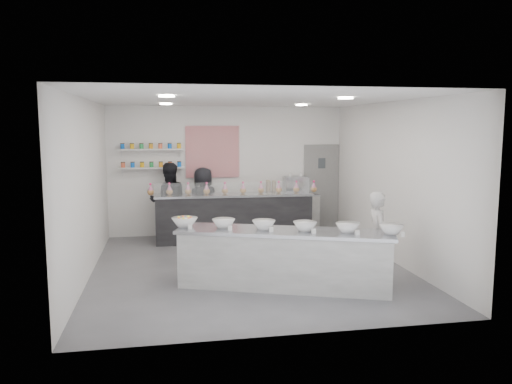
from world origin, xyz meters
The scene contains 26 objects.
floor centered at (0.00, 0.00, 0.00)m, with size 6.00×6.00×0.00m, color #515156.
ceiling centered at (0.00, 0.00, 3.00)m, with size 6.00×6.00×0.00m, color white.
back_wall centered at (0.00, 3.00, 1.50)m, with size 5.50×5.50×0.00m, color white.
left_wall centered at (-2.75, 0.00, 1.50)m, with size 6.00×6.00×0.00m, color white.
right_wall centered at (2.75, 0.00, 1.50)m, with size 6.00×6.00×0.00m, color white.
back_door centered at (2.30, 2.97, 1.05)m, with size 0.88×0.04×2.10m, color gray.
pattern_panel centered at (-0.35, 2.98, 1.95)m, with size 1.25×0.03×1.20m, color #AC1323.
jar_shelf_lower centered at (-1.75, 2.90, 1.60)m, with size 1.45×0.22×0.04m, color silver.
jar_shelf_upper centered at (-1.75, 2.90, 2.02)m, with size 1.45×0.22×0.04m, color silver.
preserve_jars centered at (-1.75, 2.88, 1.88)m, with size 1.45×0.10×0.56m, color #F86941, non-canonical shape.
downlight_0 centered at (-1.40, -1.00, 2.98)m, with size 0.24×0.24×0.02m, color white.
downlight_1 centered at (1.40, -1.00, 2.98)m, with size 0.24×0.24×0.02m, color white.
downlight_2 centered at (-1.40, 1.60, 2.98)m, with size 0.24×0.24×0.02m, color white.
downlight_3 centered at (1.40, 1.60, 2.98)m, with size 0.24×0.24×0.02m, color white.
prep_counter centered at (0.37, -1.20, 0.46)m, with size 3.38×0.77×0.92m, color #999994.
back_bar centered at (0.03, 2.12, 0.53)m, with size 3.44×0.63×1.07m, color black.
sneeze_guard centered at (0.02, 1.82, 1.21)m, with size 3.40×0.01×0.29m, color white.
espresso_ledge centered at (1.55, 2.78, 0.46)m, with size 1.23×0.39×0.92m, color #999994.
espresso_machine centered at (1.61, 2.78, 1.13)m, with size 0.56×0.38×0.42m, color #93969E.
cup_stacks centered at (1.00, 2.78, 1.09)m, with size 0.24×0.24×0.36m, color tan, non-canonical shape.
prep_bowls centered at (0.37, -1.20, 1.00)m, with size 3.62×0.47×0.15m, color white, non-canonical shape.
label_cards centered at (0.54, -1.67, 0.96)m, with size 3.31×0.04×0.07m, color white, non-canonical shape.
cookie_bags centered at (0.03, 2.12, 1.20)m, with size 3.74×0.14×0.26m, color #CA6C9C, non-canonical shape.
woman_prep centered at (1.98, -1.09, 0.74)m, with size 0.54×0.35×1.48m, color beige.
staff_left centered at (-1.38, 2.60, 0.87)m, with size 0.84×0.66×1.74m, color black.
staff_right centered at (-0.61, 2.60, 0.81)m, with size 0.79×0.52×1.62m, color black.
Camera 1 is at (-1.45, -8.65, 2.53)m, focal length 35.00 mm.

